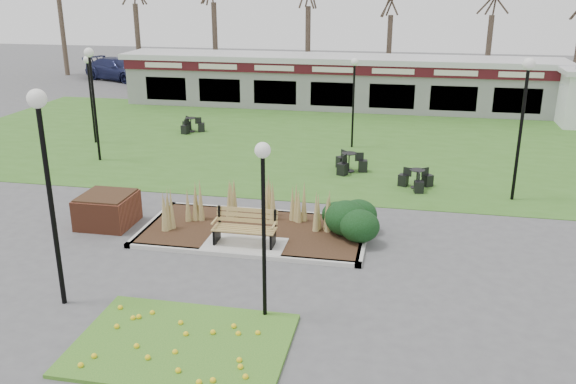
% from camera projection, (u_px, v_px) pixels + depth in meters
% --- Properties ---
extents(ground, '(100.00, 100.00, 0.00)m').
position_uv_depth(ground, '(243.00, 250.00, 16.31)').
color(ground, '#515154').
rests_on(ground, ground).
extents(lawn, '(34.00, 16.00, 0.02)m').
position_uv_depth(lawn, '(313.00, 141.00, 27.43)').
color(lawn, '#386A21').
rests_on(lawn, ground).
extents(flower_bed, '(4.20, 3.00, 0.16)m').
position_uv_depth(flower_bed, '(182.00, 343.00, 12.02)').
color(flower_bed, '#306F1F').
rests_on(flower_bed, ground).
extents(planting_bed, '(6.75, 3.40, 1.27)m').
position_uv_depth(planting_bed, '(299.00, 223.00, 17.21)').
color(planting_bed, '#322114').
rests_on(planting_bed, ground).
extents(park_bench, '(1.70, 0.66, 0.93)m').
position_uv_depth(park_bench, '(245.00, 227.00, 16.35)').
color(park_bench, '#A9894C').
rests_on(park_bench, ground).
extents(brick_planter, '(1.50, 1.50, 0.95)m').
position_uv_depth(brick_planter, '(107.00, 209.00, 17.89)').
color(brick_planter, brown).
rests_on(brick_planter, ground).
extents(food_pavilion, '(24.60, 3.40, 2.90)m').
position_uv_depth(food_pavilion, '(336.00, 81.00, 34.33)').
color(food_pavilion, gray).
rests_on(food_pavilion, ground).
extents(lamp_post_near_left, '(0.40, 0.40, 4.80)m').
position_uv_depth(lamp_post_near_left, '(44.00, 152.00, 12.51)').
color(lamp_post_near_left, black).
rests_on(lamp_post_near_left, ground).
extents(lamp_post_near_right, '(0.32, 0.32, 3.87)m').
position_uv_depth(lamp_post_near_right, '(263.00, 193.00, 12.14)').
color(lamp_post_near_right, black).
rests_on(lamp_post_near_right, ground).
extents(lamp_post_mid_left, '(0.32, 0.32, 3.82)m').
position_uv_depth(lamp_post_mid_left, '(89.00, 80.00, 26.27)').
color(lamp_post_mid_left, black).
rests_on(lamp_post_mid_left, ground).
extents(lamp_post_mid_right, '(0.38, 0.38, 4.62)m').
position_uv_depth(lamp_post_mid_right, '(525.00, 98.00, 18.98)').
color(lamp_post_mid_right, black).
rests_on(lamp_post_mid_right, ground).
extents(lamp_post_far_right, '(0.32, 0.32, 3.82)m').
position_uv_depth(lamp_post_far_right, '(354.00, 83.00, 25.51)').
color(lamp_post_far_right, black).
rests_on(lamp_post_far_right, ground).
extents(lamp_post_far_left, '(0.37, 0.37, 4.45)m').
position_uv_depth(lamp_post_far_left, '(92.00, 80.00, 23.45)').
color(lamp_post_far_left, black).
rests_on(lamp_post_far_left, ground).
extents(bistro_set_a, '(1.22, 1.21, 0.67)m').
position_uv_depth(bistro_set_a, '(191.00, 127.00, 29.04)').
color(bistro_set_a, black).
rests_on(bistro_set_a, ground).
extents(bistro_set_b, '(1.26, 1.34, 0.72)m').
position_uv_depth(bistro_set_b, '(349.00, 165.00, 22.95)').
color(bistro_set_b, black).
rests_on(bistro_set_b, ground).
extents(bistro_set_c, '(1.24, 1.17, 0.67)m').
position_uv_depth(bistro_set_c, '(416.00, 182.00, 21.11)').
color(bistro_set_c, black).
rests_on(bistro_set_c, ground).
extents(patio_umbrella, '(1.98, 2.01, 2.21)m').
position_uv_depth(patio_umbrella, '(572.00, 98.00, 29.84)').
color(patio_umbrella, black).
rests_on(patio_umbrella, ground).
extents(car_silver, '(4.09, 2.74, 1.29)m').
position_uv_depth(car_silver, '(119.00, 71.00, 44.19)').
color(car_silver, silver).
rests_on(car_silver, ground).
extents(car_black, '(4.96, 3.10, 1.54)m').
position_uv_depth(car_black, '(160.00, 75.00, 41.62)').
color(car_black, black).
rests_on(car_black, ground).
extents(car_blue, '(5.95, 4.17, 1.60)m').
position_uv_depth(car_blue, '(118.00, 69.00, 44.15)').
color(car_blue, navy).
rests_on(car_blue, ground).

